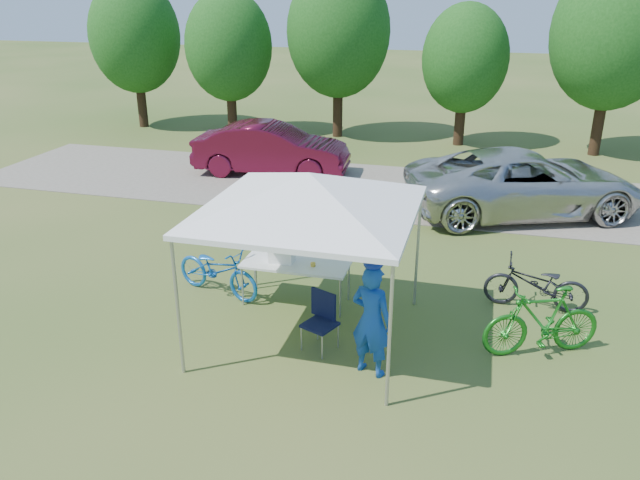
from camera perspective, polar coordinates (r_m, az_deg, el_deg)
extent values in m
plane|color=#2D5119|center=(10.24, -0.91, -8.66)|extent=(100.00, 100.00, 0.00)
cube|color=gray|center=(17.44, 6.34, 4.52)|extent=(24.00, 5.00, 0.02)
cylinder|color=#A5A5AA|center=(9.03, -12.87, -6.15)|extent=(0.05, 0.05, 2.10)
cylinder|color=#A5A5AA|center=(8.17, 6.38, -8.88)|extent=(0.05, 0.05, 2.10)
cylinder|color=#A5A5AA|center=(11.50, -6.09, 0.61)|extent=(0.05, 0.05, 2.10)
cylinder|color=#A5A5AA|center=(10.84, 8.90, -0.91)|extent=(0.05, 0.05, 2.10)
cube|color=white|center=(9.33, -0.99, 2.70)|extent=(3.15, 3.15, 0.08)
pyramid|color=white|center=(9.15, -1.01, 6.19)|extent=(4.53, 4.53, 0.55)
cylinder|color=#382314|center=(26.52, -15.97, 11.96)|extent=(0.36, 0.36, 1.89)
ellipsoid|color=#144711|center=(26.23, -16.58, 17.46)|extent=(3.46, 3.46, 4.32)
cylinder|color=#382314|center=(24.48, -8.05, 11.62)|extent=(0.36, 0.36, 1.75)
ellipsoid|color=#144711|center=(24.17, -8.36, 17.16)|extent=(3.20, 3.20, 4.00)
cylinder|color=#382314|center=(23.78, 1.63, 11.86)|extent=(0.36, 0.36, 2.03)
ellipsoid|color=#144711|center=(23.44, 1.71, 18.50)|extent=(3.71, 3.71, 4.64)
cylinder|color=#382314|center=(23.01, 12.65, 10.46)|extent=(0.36, 0.36, 1.61)
ellipsoid|color=#144711|center=(22.69, 13.12, 15.87)|extent=(2.94, 2.94, 3.68)
cylinder|color=#382314|center=(22.92, 24.09, 9.68)|extent=(0.36, 0.36, 2.10)
ellipsoid|color=#144711|center=(22.58, 25.25, 16.72)|extent=(3.84, 3.84, 4.80)
cube|color=white|center=(10.91, -2.24, -2.22)|extent=(1.87, 0.78, 0.04)
cylinder|color=#A5A5AA|center=(11.07, -7.10, -4.21)|extent=(0.04, 0.04, 0.73)
cylinder|color=#A5A5AA|center=(10.58, 1.85, -5.35)|extent=(0.04, 0.04, 0.73)
cylinder|color=#A5A5AA|center=(11.63, -5.89, -2.82)|extent=(0.04, 0.04, 0.73)
cylinder|color=#A5A5AA|center=(11.16, 2.64, -3.82)|extent=(0.04, 0.04, 0.73)
cube|color=black|center=(9.66, -0.02, -7.76)|extent=(0.60, 0.60, 0.04)
cube|color=black|center=(9.73, 0.33, -5.89)|extent=(0.44, 0.22, 0.46)
cylinder|color=#A5A5AA|center=(9.66, -1.52, -9.34)|extent=(0.02, 0.02, 0.41)
cylinder|color=#A5A5AA|center=(9.56, 0.85, -9.67)|extent=(0.02, 0.02, 0.41)
cylinder|color=#A5A5AA|center=(9.99, -0.85, -8.16)|extent=(0.02, 0.02, 0.41)
cylinder|color=#A5A5AA|center=(9.90, 1.44, -8.47)|extent=(0.02, 0.02, 0.41)
cube|color=white|center=(10.92, -3.50, -1.29)|extent=(0.43, 0.29, 0.29)
cube|color=white|center=(10.85, -3.52, -0.51)|extent=(0.45, 0.30, 0.04)
cylinder|color=gold|center=(10.76, -0.64, -2.25)|extent=(0.09, 0.09, 0.07)
imported|color=#13419F|center=(8.94, 4.73, -7.34)|extent=(0.72, 0.58, 1.71)
imported|color=blue|center=(11.48, -9.33, -2.72)|extent=(1.92, 1.14, 0.95)
imported|color=#19701A|center=(10.08, 19.63, -6.99)|extent=(1.91, 1.22, 1.12)
imported|color=black|center=(11.45, 19.19, -3.87)|extent=(1.76, 0.63, 0.92)
imported|color=beige|center=(16.10, 18.17, 5.03)|extent=(6.27, 4.56, 1.58)
imported|color=#550E24|center=(18.81, -4.46, 8.31)|extent=(4.70, 1.97, 1.51)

